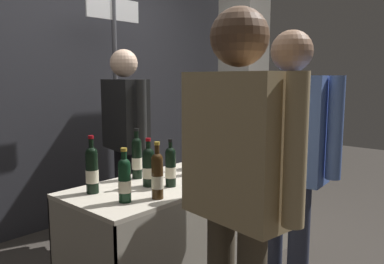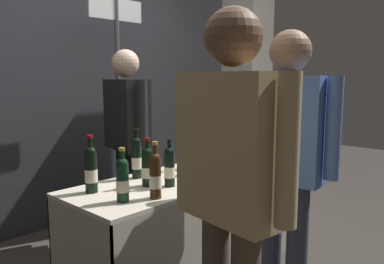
% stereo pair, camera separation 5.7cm
% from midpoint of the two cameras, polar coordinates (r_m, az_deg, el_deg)
% --- Properties ---
extents(back_partition, '(5.18, 0.12, 2.71)m').
position_cam_midpoint_polar(back_partition, '(3.90, -17.19, 7.06)').
color(back_partition, '#2D2D33').
rests_on(back_partition, ground_plane).
extents(concrete_pillar, '(0.41, 0.41, 2.89)m').
position_cam_midpoint_polar(concrete_pillar, '(4.49, 8.50, 8.55)').
color(concrete_pillar, gray).
rests_on(concrete_pillar, ground_plane).
extents(tasting_table, '(1.81, 0.64, 0.73)m').
position_cam_midpoint_polar(tasting_table, '(2.78, 0.60, -10.81)').
color(tasting_table, beige).
rests_on(tasting_table, ground_plane).
extents(featured_wine_bottle, '(0.08, 0.08, 0.30)m').
position_cam_midpoint_polar(featured_wine_bottle, '(2.42, -5.90, -5.03)').
color(featured_wine_bottle, black).
rests_on(featured_wine_bottle, tasting_table).
extents(display_bottle_0, '(0.07, 0.07, 0.30)m').
position_cam_midpoint_polar(display_bottle_0, '(2.40, -2.65, -5.08)').
color(display_bottle_0, black).
rests_on(display_bottle_0, tasting_table).
extents(display_bottle_1, '(0.07, 0.07, 0.32)m').
position_cam_midpoint_polar(display_bottle_1, '(2.17, -4.69, -6.31)').
color(display_bottle_1, '#38230F').
rests_on(display_bottle_1, tasting_table).
extents(display_bottle_2, '(0.07, 0.07, 0.32)m').
position_cam_midpoint_polar(display_bottle_2, '(2.73, 2.16, -3.29)').
color(display_bottle_2, '#192333').
rests_on(display_bottle_2, tasting_table).
extents(display_bottle_3, '(0.07, 0.07, 0.34)m').
position_cam_midpoint_polar(display_bottle_3, '(2.61, -7.57, -3.65)').
color(display_bottle_3, black).
rests_on(display_bottle_3, tasting_table).
extents(display_bottle_4, '(0.07, 0.07, 0.32)m').
position_cam_midpoint_polar(display_bottle_4, '(3.32, 6.61, -1.38)').
color(display_bottle_4, black).
rests_on(display_bottle_4, tasting_table).
extents(display_bottle_5, '(0.07, 0.07, 0.30)m').
position_cam_midpoint_polar(display_bottle_5, '(2.77, 7.17, -3.43)').
color(display_bottle_5, black).
rests_on(display_bottle_5, tasting_table).
extents(display_bottle_6, '(0.07, 0.07, 0.30)m').
position_cam_midpoint_polar(display_bottle_6, '(2.14, -9.49, -6.82)').
color(display_bottle_6, black).
rests_on(display_bottle_6, tasting_table).
extents(display_bottle_7, '(0.07, 0.07, 0.34)m').
position_cam_midpoint_polar(display_bottle_7, '(2.34, -14.04, -5.27)').
color(display_bottle_7, black).
rests_on(display_bottle_7, tasting_table).
extents(wine_glass_near_vendor, '(0.08, 0.08, 0.14)m').
position_cam_midpoint_polar(wine_glass_near_vendor, '(2.58, 4.63, -4.83)').
color(wine_glass_near_vendor, silver).
rests_on(wine_glass_near_vendor, tasting_table).
extents(wine_glass_mid, '(0.08, 0.08, 0.14)m').
position_cam_midpoint_polar(wine_glass_mid, '(2.90, 7.16, -3.25)').
color(wine_glass_mid, silver).
rests_on(wine_glass_mid, tasting_table).
extents(flower_vase, '(0.10, 0.10, 0.32)m').
position_cam_midpoint_polar(flower_vase, '(2.88, 1.08, -3.54)').
color(flower_vase, silver).
rests_on(flower_vase, tasting_table).
extents(vendor_presenter, '(0.31, 0.63, 1.63)m').
position_cam_midpoint_polar(vendor_presenter, '(3.22, -9.09, 0.51)').
color(vendor_presenter, black).
rests_on(vendor_presenter, ground_plane).
extents(taster_foreground_right, '(0.25, 0.57, 1.66)m').
position_cam_midpoint_polar(taster_foreground_right, '(2.22, 14.56, -2.81)').
color(taster_foreground_right, '#2D3347').
rests_on(taster_foreground_right, ground_plane).
extents(taster_foreground_left, '(0.27, 0.62, 1.67)m').
position_cam_midpoint_polar(taster_foreground_left, '(1.57, 6.86, -6.46)').
color(taster_foreground_left, '#4C4233').
rests_on(taster_foreground_left, ground_plane).
extents(booth_signpost, '(0.57, 0.04, 2.14)m').
position_cam_midpoint_polar(booth_signpost, '(3.65, -10.44, 7.15)').
color(booth_signpost, '#47474C').
rests_on(booth_signpost, ground_plane).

